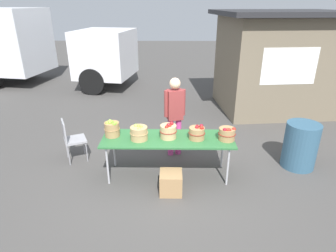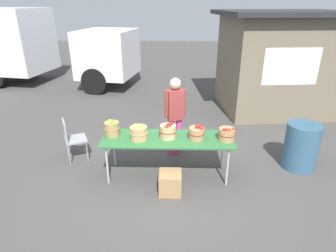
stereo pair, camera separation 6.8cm
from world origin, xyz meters
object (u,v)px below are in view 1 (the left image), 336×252
at_px(apple_basket_green_0, 112,128).
at_px(apple_basket_red_1, 197,133).
at_px(market_table, 168,140).
at_px(apple_basket_green_1, 139,133).
at_px(apple_basket_red_2, 227,134).
at_px(trash_barrel, 300,145).
at_px(vendor_adult, 175,111).
at_px(produce_crate, 171,183).
at_px(apple_basket_red_0, 168,131).
at_px(box_truck, 15,44).
at_px(folding_chair, 71,137).

bearing_deg(apple_basket_green_0, apple_basket_red_1, -3.81).
bearing_deg(apple_basket_red_1, market_table, 177.20).
bearing_deg(apple_basket_green_0, market_table, -4.33).
xyz_separation_m(apple_basket_green_1, apple_basket_red_2, (1.51, 0.00, -0.01)).
bearing_deg(market_table, apple_basket_red_1, -2.80).
distance_m(apple_basket_red_1, trash_barrel, 2.08).
bearing_deg(apple_basket_red_1, vendor_adult, 114.94).
distance_m(apple_basket_green_0, apple_basket_red_1, 1.50).
height_order(trash_barrel, produce_crate, trash_barrel).
relative_size(apple_basket_red_0, vendor_adult, 0.18).
distance_m(apple_basket_red_0, box_truck, 8.81).
height_order(market_table, folding_chair, folding_chair).
bearing_deg(apple_basket_red_0, apple_basket_red_2, -3.97).
bearing_deg(produce_crate, apple_basket_green_1, 139.60).
bearing_deg(market_table, folding_chair, 164.99).
height_order(apple_basket_green_1, box_truck, box_truck).
bearing_deg(folding_chair, trash_barrel, -117.69).
xyz_separation_m(apple_basket_green_0, vendor_adult, (1.11, 0.72, 0.06)).
relative_size(market_table, apple_basket_red_2, 7.69).
bearing_deg(apple_basket_red_2, apple_basket_green_0, 176.25).
bearing_deg(apple_basket_red_2, vendor_adult, 136.35).
relative_size(apple_basket_green_1, produce_crate, 0.86).
relative_size(folding_chair, trash_barrel, 0.97).
relative_size(apple_basket_red_1, trash_barrel, 0.33).
bearing_deg(trash_barrel, market_table, -172.09).
height_order(apple_basket_red_1, apple_basket_red_2, apple_basket_red_1).
xyz_separation_m(vendor_adult, trash_barrel, (2.38, -0.45, -0.52)).
distance_m(market_table, apple_basket_green_0, 1.00).
height_order(apple_basket_red_0, produce_crate, apple_basket_red_0).
bearing_deg(market_table, produce_crate, -83.59).
relative_size(apple_basket_green_0, apple_basket_red_2, 1.00).
height_order(apple_basket_red_0, vendor_adult, vendor_adult).
bearing_deg(folding_chair, vendor_adult, -107.64).
bearing_deg(apple_basket_red_1, apple_basket_red_2, -3.59).
relative_size(apple_basket_red_2, trash_barrel, 0.34).
bearing_deg(apple_basket_red_0, vendor_adult, 81.45).
relative_size(apple_basket_green_1, apple_basket_red_2, 1.06).
bearing_deg(produce_crate, box_truck, 129.93).
height_order(apple_basket_red_1, folding_chair, apple_basket_red_1).
xyz_separation_m(apple_basket_green_0, apple_basket_green_1, (0.49, -0.13, -0.02)).
relative_size(apple_basket_green_0, folding_chair, 0.35).
distance_m(apple_basket_red_1, box_truck, 9.18).
distance_m(apple_basket_red_2, box_truck, 9.57).
bearing_deg(box_truck, apple_basket_red_1, -36.23).
height_order(apple_basket_green_0, box_truck, box_truck).
height_order(box_truck, produce_crate, box_truck).
bearing_deg(apple_basket_red_2, folding_chair, 169.01).
relative_size(apple_basket_green_0, apple_basket_red_1, 1.04).
height_order(market_table, apple_basket_red_0, apple_basket_red_0).
height_order(apple_basket_green_0, produce_crate, apple_basket_green_0).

